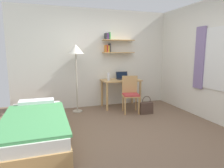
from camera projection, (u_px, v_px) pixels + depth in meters
ground_plane at (125, 133)px, 3.68m from camera, size 5.28×5.28×0.00m
wall_back at (98, 58)px, 5.37m from camera, size 4.40×0.27×2.60m
wall_right at (216, 61)px, 4.10m from camera, size 0.10×4.40×2.60m
bed at (36, 129)px, 3.27m from camera, size 0.97×2.07×0.54m
desk at (121, 85)px, 5.35m from camera, size 1.02×0.59×0.75m
desk_chair at (130, 93)px, 4.91m from camera, size 0.48×0.47×0.90m
standing_lamp at (76, 53)px, 4.77m from camera, size 0.38×0.38×1.66m
laptop at (122, 77)px, 5.42m from camera, size 0.34×0.21×0.20m
water_bottle at (109, 77)px, 5.17m from camera, size 0.06×0.06×0.20m
book_stack at (131, 78)px, 5.44m from camera, size 0.17×0.23×0.05m
handbag at (146, 108)px, 4.80m from camera, size 0.32×0.12×0.44m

